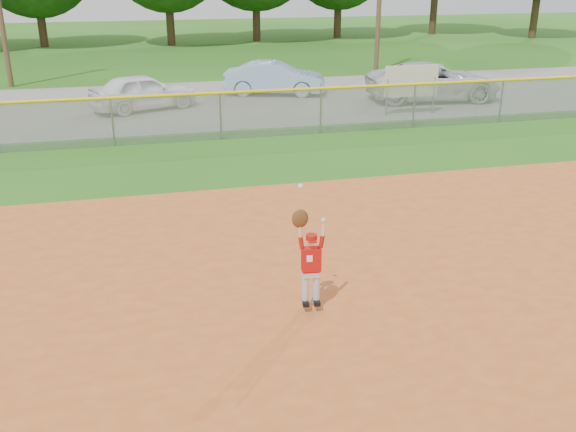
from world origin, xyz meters
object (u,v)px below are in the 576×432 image
object	(u,v)px
car_white_a	(143,92)
car_blue	(275,78)
sponsor_sign	(411,83)
ballplayer	(310,258)
car_white_b	(433,81)

from	to	relation	value
car_white_a	car_blue	xyz separation A→B (m)	(5.62, 1.82, 0.01)
sponsor_sign	ballplayer	xyz separation A→B (m)	(-7.66, -13.23, -0.25)
car_blue	ballplayer	world-z (taller)	ballplayer
sponsor_sign	ballplayer	world-z (taller)	ballplayer
sponsor_sign	ballplayer	bearing A→B (deg)	-120.05
car_blue	sponsor_sign	bearing A→B (deg)	-123.59
car_white_b	sponsor_sign	world-z (taller)	sponsor_sign
car_blue	ballplayer	bearing A→B (deg)	-172.93
car_blue	sponsor_sign	world-z (taller)	sponsor_sign
car_white_a	sponsor_sign	bearing A→B (deg)	-130.56
car_white_a	ballplayer	world-z (taller)	ballplayer
ballplayer	car_blue	bearing A→B (deg)	78.73
car_white_a	sponsor_sign	distance (m)	10.17
car_white_a	sponsor_sign	world-z (taller)	sponsor_sign
car_white_a	car_blue	world-z (taller)	car_blue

